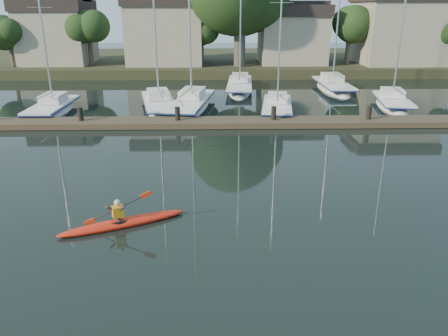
{
  "coord_description": "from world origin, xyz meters",
  "views": [
    {
      "loc": [
        -0.68,
        -12.65,
        7.06
      ],
      "look_at": [
        -0.34,
        3.09,
        1.2
      ],
      "focal_mm": 35.0,
      "sensor_mm": 36.0,
      "label": 1
    }
  ],
  "objects_px": {
    "sailboat_2": "(191,111)",
    "sailboat_4": "(392,109)",
    "sailboat_6": "(240,91)",
    "sailboat_3": "(277,114)",
    "sailboat_0": "(53,115)",
    "sailboat_7": "(332,92)",
    "kayak": "(122,221)",
    "dock": "(226,122)",
    "sailboat_1": "(160,111)"
  },
  "relations": [
    {
      "from": "sailboat_1",
      "to": "sailboat_3",
      "type": "distance_m",
      "value": 8.56
    },
    {
      "from": "sailboat_2",
      "to": "sailboat_3",
      "type": "bearing_deg",
      "value": -1.51
    },
    {
      "from": "sailboat_2",
      "to": "sailboat_4",
      "type": "relative_size",
      "value": 1.33
    },
    {
      "from": "dock",
      "to": "sailboat_6",
      "type": "height_order",
      "value": "sailboat_6"
    },
    {
      "from": "sailboat_6",
      "to": "sailboat_3",
      "type": "bearing_deg",
      "value": -72.01
    },
    {
      "from": "sailboat_0",
      "to": "sailboat_7",
      "type": "xyz_separation_m",
      "value": [
        22.09,
        8.42,
        -0.01
      ]
    },
    {
      "from": "kayak",
      "to": "sailboat_7",
      "type": "xyz_separation_m",
      "value": [
        13.8,
        25.61,
        -0.38
      ]
    },
    {
      "from": "sailboat_4",
      "to": "sailboat_3",
      "type": "bearing_deg",
      "value": -160.49
    },
    {
      "from": "sailboat_3",
      "to": "sailboat_0",
      "type": "bearing_deg",
      "value": -172.1
    },
    {
      "from": "sailboat_7",
      "to": "sailboat_2",
      "type": "bearing_deg",
      "value": -149.25
    },
    {
      "from": "kayak",
      "to": "sailboat_0",
      "type": "distance_m",
      "value": 19.09
    },
    {
      "from": "dock",
      "to": "sailboat_0",
      "type": "relative_size",
      "value": 2.79
    },
    {
      "from": "sailboat_0",
      "to": "sailboat_3",
      "type": "bearing_deg",
      "value": 0.18
    },
    {
      "from": "dock",
      "to": "sailboat_3",
      "type": "bearing_deg",
      "value": 45.55
    },
    {
      "from": "dock",
      "to": "sailboat_2",
      "type": "relative_size",
      "value": 2.07
    },
    {
      "from": "kayak",
      "to": "dock",
      "type": "distance_m",
      "value": 13.83
    },
    {
      "from": "sailboat_2",
      "to": "sailboat_3",
      "type": "distance_m",
      "value": 6.27
    },
    {
      "from": "kayak",
      "to": "sailboat_2",
      "type": "relative_size",
      "value": 0.26
    },
    {
      "from": "kayak",
      "to": "sailboat_3",
      "type": "xyz_separation_m",
      "value": [
        7.61,
        17.11,
        -0.36
      ]
    },
    {
      "from": "dock",
      "to": "sailboat_0",
      "type": "distance_m",
      "value": 12.77
    },
    {
      "from": "dock",
      "to": "sailboat_1",
      "type": "bearing_deg",
      "value": 133.91
    },
    {
      "from": "sailboat_0",
      "to": "sailboat_3",
      "type": "xyz_separation_m",
      "value": [
        15.9,
        -0.08,
        0.01
      ]
    },
    {
      "from": "sailboat_1",
      "to": "sailboat_4",
      "type": "bearing_deg",
      "value": -10.45
    },
    {
      "from": "sailboat_2",
      "to": "sailboat_7",
      "type": "bearing_deg",
      "value": 39.57
    },
    {
      "from": "sailboat_2",
      "to": "sailboat_4",
      "type": "distance_m",
      "value": 15.03
    },
    {
      "from": "sailboat_6",
      "to": "sailboat_4",
      "type": "bearing_deg",
      "value": -29.58
    },
    {
      "from": "dock",
      "to": "sailboat_6",
      "type": "xyz_separation_m",
      "value": [
        1.59,
        12.7,
        -0.4
      ]
    },
    {
      "from": "sailboat_3",
      "to": "sailboat_7",
      "type": "distance_m",
      "value": 10.51
    },
    {
      "from": "kayak",
      "to": "sailboat_0",
      "type": "relative_size",
      "value": 0.35
    },
    {
      "from": "dock",
      "to": "sailboat_7",
      "type": "distance_m",
      "value": 15.85
    },
    {
      "from": "dock",
      "to": "sailboat_2",
      "type": "xyz_separation_m",
      "value": [
        -2.41,
        4.94,
        -0.41
      ]
    },
    {
      "from": "sailboat_2",
      "to": "sailboat_3",
      "type": "xyz_separation_m",
      "value": [
        6.17,
        -1.11,
        0.02
      ]
    },
    {
      "from": "sailboat_1",
      "to": "sailboat_6",
      "type": "bearing_deg",
      "value": 39.17
    },
    {
      "from": "sailboat_2",
      "to": "sailboat_6",
      "type": "bearing_deg",
      "value": 71.45
    },
    {
      "from": "kayak",
      "to": "sailboat_2",
      "type": "height_order",
      "value": "sailboat_2"
    },
    {
      "from": "sailboat_1",
      "to": "sailboat_7",
      "type": "relative_size",
      "value": 1.03
    },
    {
      "from": "sailboat_3",
      "to": "sailboat_7",
      "type": "xyz_separation_m",
      "value": [
        6.19,
        8.5,
        -0.03
      ]
    },
    {
      "from": "dock",
      "to": "sailboat_4",
      "type": "height_order",
      "value": "sailboat_4"
    },
    {
      "from": "dock",
      "to": "sailboat_3",
      "type": "xyz_separation_m",
      "value": [
        3.76,
        3.83,
        -0.39
      ]
    },
    {
      "from": "sailboat_3",
      "to": "sailboat_6",
      "type": "height_order",
      "value": "sailboat_6"
    },
    {
      "from": "sailboat_4",
      "to": "sailboat_6",
      "type": "relative_size",
      "value": 0.74
    },
    {
      "from": "dock",
      "to": "sailboat_1",
      "type": "relative_size",
      "value": 2.3
    },
    {
      "from": "sailboat_0",
      "to": "sailboat_2",
      "type": "distance_m",
      "value": 9.79
    },
    {
      "from": "sailboat_7",
      "to": "kayak",
      "type": "bearing_deg",
      "value": -118.44
    },
    {
      "from": "kayak",
      "to": "sailboat_2",
      "type": "distance_m",
      "value": 18.28
    },
    {
      "from": "kayak",
      "to": "sailboat_2",
      "type": "bearing_deg",
      "value": 61.4
    },
    {
      "from": "sailboat_3",
      "to": "sailboat_6",
      "type": "xyz_separation_m",
      "value": [
        -2.17,
        8.87,
        -0.01
      ]
    },
    {
      "from": "sailboat_4",
      "to": "dock",
      "type": "bearing_deg",
      "value": -147.16
    },
    {
      "from": "dock",
      "to": "sailboat_7",
      "type": "xyz_separation_m",
      "value": [
        9.94,
        12.33,
        -0.42
      ]
    },
    {
      "from": "sailboat_0",
      "to": "sailboat_2",
      "type": "xyz_separation_m",
      "value": [
        9.73,
        1.03,
        -0.01
      ]
    }
  ]
}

